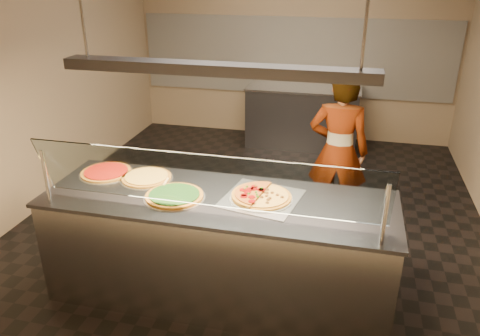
% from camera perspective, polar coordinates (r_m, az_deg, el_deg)
% --- Properties ---
extents(ground, '(5.00, 6.00, 0.02)m').
position_cam_1_polar(ground, '(5.26, 1.50, -6.53)').
color(ground, black).
rests_on(ground, ground).
extents(wall_back, '(5.00, 0.02, 3.00)m').
position_cam_1_polar(wall_back, '(7.61, 6.61, 14.88)').
color(wall_back, '#978162').
rests_on(wall_back, ground).
extents(wall_front, '(5.00, 0.02, 3.00)m').
position_cam_1_polar(wall_front, '(2.06, -16.42, -10.74)').
color(wall_front, '#978162').
rests_on(wall_front, ground).
extents(wall_left, '(0.02, 6.00, 3.00)m').
position_cam_1_polar(wall_left, '(5.75, -24.01, 10.24)').
color(wall_left, '#978162').
rests_on(wall_left, ground).
extents(tile_band, '(4.90, 0.02, 1.20)m').
position_cam_1_polar(tile_band, '(7.61, 6.51, 13.36)').
color(tile_band, silver).
rests_on(tile_band, wall_back).
extents(serving_counter, '(2.82, 0.94, 0.93)m').
position_cam_1_polar(serving_counter, '(3.96, -2.57, -9.56)').
color(serving_counter, '#B7B7BC').
rests_on(serving_counter, ground).
extents(sneeze_guard, '(2.58, 0.18, 0.54)m').
position_cam_1_polar(sneeze_guard, '(3.30, -4.44, -1.64)').
color(sneeze_guard, '#B7B7BC').
rests_on(sneeze_guard, serving_counter).
extents(perforated_tray, '(0.66, 0.66, 0.01)m').
position_cam_1_polar(perforated_tray, '(3.71, 2.61, -3.64)').
color(perforated_tray, silver).
rests_on(perforated_tray, serving_counter).
extents(half_pizza_pepperoni, '(0.31, 0.50, 0.05)m').
position_cam_1_polar(half_pizza_pepperoni, '(3.71, 0.91, -3.08)').
color(half_pizza_pepperoni, '#915818').
rests_on(half_pizza_pepperoni, perforated_tray).
extents(half_pizza_sausage, '(0.31, 0.50, 0.04)m').
position_cam_1_polar(half_pizza_sausage, '(3.68, 4.34, -3.55)').
color(half_pizza_sausage, '#915818').
rests_on(half_pizza_sausage, perforated_tray).
extents(pizza_spinach, '(0.49, 0.49, 0.03)m').
position_cam_1_polar(pizza_spinach, '(3.75, -7.99, -3.33)').
color(pizza_spinach, silver).
rests_on(pizza_spinach, serving_counter).
extents(pizza_cheese, '(0.45, 0.45, 0.03)m').
position_cam_1_polar(pizza_cheese, '(4.12, -11.30, -1.08)').
color(pizza_cheese, silver).
rests_on(pizza_cheese, serving_counter).
extents(pizza_tomato, '(0.47, 0.47, 0.03)m').
position_cam_1_polar(pizza_tomato, '(4.30, -15.97, -0.46)').
color(pizza_tomato, silver).
rests_on(pizza_tomato, serving_counter).
extents(pizza_spatula, '(0.19, 0.23, 0.02)m').
position_cam_1_polar(pizza_spatula, '(3.91, -8.68, -2.00)').
color(pizza_spatula, '#B7B7BC').
rests_on(pizza_spatula, pizza_spinach).
extents(prep_table, '(1.71, 0.74, 0.93)m').
position_cam_1_polar(prep_table, '(7.37, 7.61, 6.28)').
color(prep_table, '#434349').
rests_on(prep_table, ground).
extents(worker, '(0.63, 0.43, 1.70)m').
position_cam_1_polar(worker, '(4.96, 11.88, 1.97)').
color(worker, '#26252E').
rests_on(worker, ground).
extents(heat_lamp_housing, '(2.30, 0.18, 0.08)m').
position_cam_1_polar(heat_lamp_housing, '(3.39, -3.03, 11.96)').
color(heat_lamp_housing, '#434349').
rests_on(heat_lamp_housing, ceiling).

